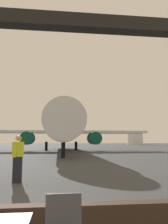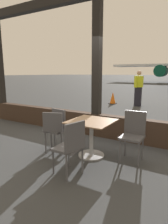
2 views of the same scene
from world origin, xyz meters
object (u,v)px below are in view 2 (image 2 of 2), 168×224
at_px(cafe_chair_window_left, 54,128).
at_px(cafe_chair_aisle_right, 133,132).
at_px(dining_table, 91,135).
at_px(cafe_chair_aisle_left, 71,144).
at_px(cafe_chair_window_right, 62,124).
at_px(traffic_cone, 113,98).
at_px(ground_crew_worker, 138,88).

height_order(cafe_chair_window_left, cafe_chair_aisle_right, cafe_chair_aisle_right).
height_order(dining_table, cafe_chair_aisle_left, cafe_chair_aisle_left).
relative_size(cafe_chair_window_right, traffic_cone, 1.38).
bearing_deg(cafe_chair_aisle_right, cafe_chair_window_right, -174.00).
relative_size(cafe_chair_aisle_left, traffic_cone, 1.42).
relative_size(cafe_chair_window_left, cafe_chair_aisle_left, 0.96).
bearing_deg(traffic_cone, cafe_chair_aisle_right, -64.58).
relative_size(cafe_chair_window_left, cafe_chair_aisle_right, 0.93).
bearing_deg(traffic_cone, cafe_chair_aisle_left, -72.70).
height_order(cafe_chair_window_right, traffic_cone, cafe_chair_window_right).
relative_size(cafe_chair_window_right, cafe_chair_aisle_right, 0.94).
bearing_deg(ground_crew_worker, cafe_chair_aisle_right, -75.52).
relative_size(cafe_chair_aisle_right, ground_crew_worker, 0.54).
distance_m(cafe_chair_window_right, traffic_cone, 6.51).
xyz_separation_m(cafe_chair_window_right, cafe_chair_aisle_right, (1.54, 0.16, 0.02)).
bearing_deg(dining_table, cafe_chair_aisle_left, -84.38).
relative_size(cafe_chair_window_left, traffic_cone, 1.37).
xyz_separation_m(cafe_chair_window_left, cafe_chair_window_right, (-0.04, 0.33, 0.01)).
bearing_deg(dining_table, traffic_cone, 108.73).
bearing_deg(cafe_chair_aisle_right, traffic_cone, 115.42).
relative_size(dining_table, cafe_chair_window_left, 0.94).
distance_m(cafe_chair_window_right, cafe_chair_aisle_left, 1.26).
height_order(cafe_chair_window_left, ground_crew_worker, ground_crew_worker).
height_order(cafe_chair_aisle_left, ground_crew_worker, ground_crew_worker).
bearing_deg(ground_crew_worker, cafe_chair_window_left, -89.23).
xyz_separation_m(cafe_chair_window_left, cafe_chair_aisle_left, (0.82, -0.59, 0.00)).
height_order(cafe_chair_window_right, cafe_chair_aisle_right, cafe_chair_aisle_right).
xyz_separation_m(cafe_chair_aisle_right, ground_crew_worker, (-1.58, 6.12, 0.34)).
xyz_separation_m(cafe_chair_window_left, ground_crew_worker, (-0.09, 6.61, 0.37)).
bearing_deg(dining_table, cafe_chair_window_left, -162.02).
bearing_deg(cafe_chair_aisle_right, dining_table, -161.81).
distance_m(ground_crew_worker, traffic_cone, 1.49).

